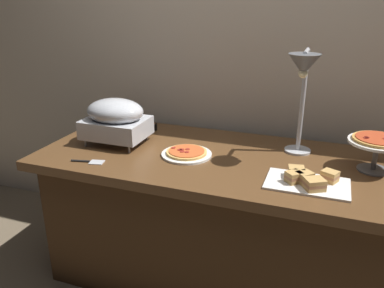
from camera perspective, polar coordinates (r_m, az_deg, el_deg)
The scene contains 11 objects.
ground_plane at distance 2.44m, azimuth 3.40°, elevation -18.50°, with size 8.00×8.00×0.00m, color brown.
back_wall at distance 2.40m, azimuth 7.55°, elevation 12.35°, with size 4.40×0.04×2.40m, color #B7A893.
buffet_table at distance 2.22m, azimuth 3.62°, elevation -10.77°, with size 1.90×0.84×0.76m.
chafing_dish at distance 2.23m, azimuth -11.19°, elevation 3.65°, with size 0.35×0.27×0.26m.
heat_lamp at distance 1.94m, azimuth 15.99°, elevation 9.47°, with size 0.15×0.31×0.55m.
pizza_plate_front at distance 2.05m, azimuth -0.80°, elevation -1.37°, with size 0.27×0.27×0.03m.
pizza_plate_center at distance 2.03m, azimuth 25.56°, elevation 0.00°, with size 0.27×0.27×0.17m.
sandwich_platter at distance 1.81m, azimuth 16.60°, elevation -5.12°, with size 0.36×0.22×0.06m.
sauce_cup_near at distance 2.46m, azimuth -5.88°, elevation 2.61°, with size 0.06×0.06×0.04m.
sauce_cup_far at distance 2.54m, azimuth -11.02°, elevation 2.83°, with size 0.06×0.06×0.03m.
serving_spatula at distance 2.04m, azimuth -14.88°, elevation -2.53°, with size 0.17×0.07×0.01m.
Camera 1 is at (0.52, -1.82, 1.54)m, focal length 36.36 mm.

